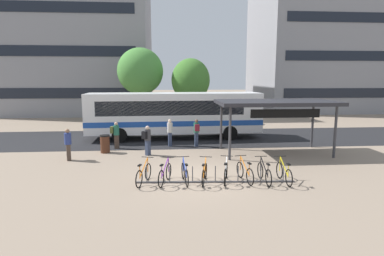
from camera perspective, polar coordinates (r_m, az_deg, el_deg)
The scene contains 23 objects.
ground at distance 13.73m, azimuth 0.81°, elevation -8.92°, with size 200.00×200.00×0.00m, color gray.
bus_lane_asphalt at distance 22.45m, azimuth -1.36°, elevation -1.80°, with size 80.00×7.20×0.01m, color #232326.
city_bus at distance 22.16m, azimuth -3.00°, elevation 2.68°, with size 12.11×3.03×3.20m.
bike_rack at distance 13.08m, azimuth 4.24°, elevation -9.44°, with size 6.51×0.47×0.70m.
parked_bicycle_orange_0 at distance 12.98m, azimuth -8.75°, elevation -8.32°, with size 0.66×1.66×0.99m.
parked_bicycle_purple_1 at distance 12.90m, azimuth -4.92°, elevation -8.36°, with size 0.67×1.66×0.99m.
parked_bicycle_blue_2 at distance 12.91m, azimuth -1.30°, elevation -8.30°, with size 0.52×1.72×0.99m.
parked_bicycle_orange_3 at distance 12.89m, azimuth 2.28°, elevation -8.34°, with size 0.58×1.69×0.99m.
parked_bicycle_white_4 at distance 13.10m, azimuth 6.15°, elevation -8.10°, with size 0.61×1.68×0.99m.
parked_bicycle_orange_5 at distance 13.27m, azimuth 9.56°, elevation -7.95°, with size 0.52×1.71×0.99m.
parked_bicycle_black_6 at distance 13.29m, azimuth 12.96°, elevation -8.03°, with size 0.52×1.72×0.99m.
parked_bicycle_yellow_7 at distance 13.50m, azimuth 16.34°, elevation -7.89°, with size 0.52×1.72×0.99m.
transit_shelter at distance 18.15m, azimuth 14.98°, elevation 4.22°, with size 6.48×3.45×2.98m.
commuter_navy_pack_0 at distance 19.67m, azimuth -4.05°, elevation -0.48°, with size 0.39×0.56×1.70m.
commuter_black_pack_1 at distance 17.45m, azimuth -8.11°, elevation -1.88°, with size 0.56×0.60×1.65m.
commuter_olive_pack_2 at distance 19.47m, azimuth -13.64°, elevation -0.94°, with size 0.54×0.36×1.64m.
commuter_grey_pack_3 at distance 17.45m, azimuth -21.56°, elevation -2.41°, with size 0.48×0.60×1.66m.
commuter_maroon_pack_4 at distance 19.51m, azimuth 0.81°, elevation -0.53°, with size 0.37×0.54×1.71m.
trash_bin at distance 18.65m, azimuth -15.49°, elevation -2.77°, with size 0.55×0.55×1.03m.
street_tree_0 at distance 30.13m, azimuth -0.25°, elevation 8.67°, with size 3.63×3.63×6.06m.
street_tree_1 at distance 30.95m, azimuth -9.35°, elevation 10.10°, with size 4.36×4.36×7.08m.
building_left_wing at distance 43.23m, azimuth -19.87°, elevation 14.56°, with size 17.54×14.04×17.52m.
building_right_wing at distance 47.00m, azimuth 23.20°, elevation 15.99°, with size 18.04×13.29×20.95m.
Camera 1 is at (-1.24, -13.00, 4.24)m, focal length 29.44 mm.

